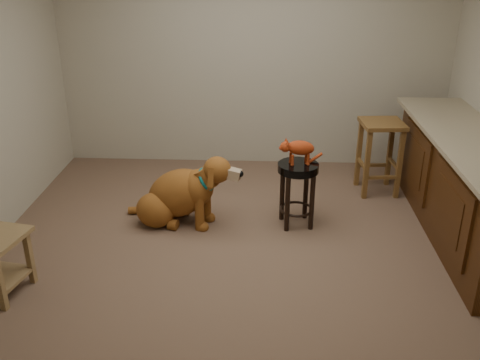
# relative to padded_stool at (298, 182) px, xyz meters

# --- Properties ---
(floor) EXTENTS (4.50, 4.00, 0.01)m
(floor) POSITION_rel_padded_stool_xyz_m (-0.45, -0.39, -0.44)
(floor) COLOR brown
(floor) RESTS_ON ground
(room_shell) EXTENTS (4.54, 4.04, 2.62)m
(room_shell) POSITION_rel_padded_stool_xyz_m (-0.45, -0.39, 1.24)
(room_shell) COLOR #A39A84
(room_shell) RESTS_ON ground
(cabinet_run) EXTENTS (0.70, 2.56, 0.94)m
(cabinet_run) POSITION_rel_padded_stool_xyz_m (1.49, -0.09, 0.00)
(cabinet_run) COLOR #41220B
(cabinet_run) RESTS_ON ground
(padded_stool) EXTENTS (0.38, 0.38, 0.62)m
(padded_stool) POSITION_rel_padded_stool_xyz_m (0.00, 0.00, 0.00)
(padded_stool) COLOR black
(padded_stool) RESTS_ON ground
(wood_stool) EXTENTS (0.46, 0.46, 0.78)m
(wood_stool) POSITION_rel_padded_stool_xyz_m (0.90, 0.79, -0.03)
(wood_stool) COLOR brown
(wood_stool) RESTS_ON ground
(golden_retriever) EXTENTS (1.16, 0.66, 0.76)m
(golden_retriever) POSITION_rel_padded_stool_xyz_m (-1.11, -0.00, -0.16)
(golden_retriever) COLOR brown
(golden_retriever) RESTS_ON ground
(tabby_kitten) EXTENTS (0.42, 0.22, 0.27)m
(tabby_kitten) POSITION_rel_padded_stool_xyz_m (-0.01, -0.00, 0.33)
(tabby_kitten) COLOR #952D0E
(tabby_kitten) RESTS_ON padded_stool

